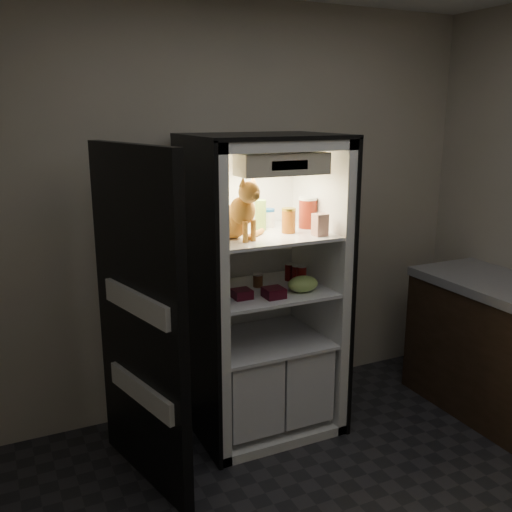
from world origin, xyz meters
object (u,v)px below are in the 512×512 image
at_px(soda_can_c, 301,275).
at_px(condiment_jar, 258,280).
at_px(berry_box_right, 274,293).
at_px(parmesan_shaker, 260,215).
at_px(soda_can_a, 289,272).
at_px(mayo_tub, 268,218).
at_px(pepper_jar, 308,213).
at_px(tabby_cat, 238,215).
at_px(cream_carton, 320,225).
at_px(soda_can_b, 296,274).
at_px(refrigerator, 260,308).
at_px(salsa_jar, 289,220).
at_px(berry_box_left, 242,294).
at_px(grape_bag, 303,284).

bearing_deg(soda_can_c, condiment_jar, 165.41).
bearing_deg(berry_box_right, parmesan_shaker, 80.95).
distance_m(soda_can_a, condiment_jar, 0.25).
relative_size(mayo_tub, pepper_jar, 0.61).
bearing_deg(condiment_jar, pepper_jar, -4.33).
bearing_deg(tabby_cat, cream_carton, -31.77).
relative_size(soda_can_b, berry_box_right, 0.97).
relative_size(refrigerator, soda_can_c, 16.02).
height_order(refrigerator, soda_can_b, refrigerator).
relative_size(parmesan_shaker, soda_can_c, 1.59).
relative_size(salsa_jar, berry_box_left, 1.42).
distance_m(cream_carton, soda_can_b, 0.42).
bearing_deg(condiment_jar, soda_can_b, -6.55).
height_order(refrigerator, soda_can_a, refrigerator).
distance_m(cream_carton, soda_can_c, 0.40).
bearing_deg(berry_box_left, pepper_jar, 15.14).
height_order(refrigerator, cream_carton, refrigerator).
relative_size(soda_can_c, berry_box_right, 1.01).
relative_size(salsa_jar, soda_can_c, 1.28).
bearing_deg(condiment_jar, soda_can_a, 9.17).
bearing_deg(salsa_jar, soda_can_c, 16.96).
height_order(parmesan_shaker, soda_can_a, parmesan_shaker).
bearing_deg(parmesan_shaker, berry_box_right, -99.05).
height_order(condiment_jar, grape_bag, grape_bag).
bearing_deg(grape_bag, mayo_tub, 104.85).
bearing_deg(grape_bag, berry_box_left, 173.65).
height_order(refrigerator, grape_bag, refrigerator).
relative_size(mayo_tub, salsa_jar, 0.78).
bearing_deg(berry_box_left, soda_can_c, 11.75).
xyz_separation_m(soda_can_b, condiment_jar, (-0.26, 0.03, -0.01)).
height_order(mayo_tub, soda_can_b, mayo_tub).
bearing_deg(mayo_tub, condiment_jar, -139.37).
relative_size(tabby_cat, berry_box_right, 3.19).
distance_m(pepper_jar, soda_can_c, 0.40).
bearing_deg(pepper_jar, tabby_cat, -169.19).
xyz_separation_m(pepper_jar, berry_box_right, (-0.34, -0.21, -0.42)).
relative_size(mayo_tub, grape_bag, 0.60).
xyz_separation_m(soda_can_a, grape_bag, (-0.04, -0.25, -0.01)).
height_order(soda_can_b, condiment_jar, soda_can_b).
height_order(cream_carton, berry_box_left, cream_carton).
distance_m(cream_carton, condiment_jar, 0.53).
bearing_deg(soda_can_a, grape_bag, -99.54).
bearing_deg(berry_box_left, mayo_tub, 41.49).
bearing_deg(soda_can_a, cream_carton, -82.65).
bearing_deg(mayo_tub, salsa_jar, -81.04).
bearing_deg(parmesan_shaker, soda_can_a, -0.23).
distance_m(pepper_jar, grape_bag, 0.46).
xyz_separation_m(mayo_tub, berry_box_right, (-0.13, -0.33, -0.38)).
bearing_deg(soda_can_b, cream_carton, -83.90).
height_order(mayo_tub, berry_box_left, mayo_tub).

